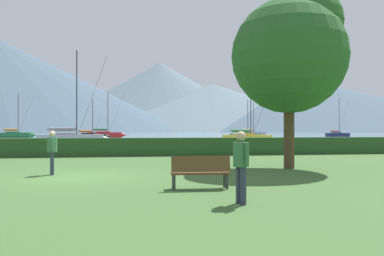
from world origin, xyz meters
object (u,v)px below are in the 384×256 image
Objects in this scene: sailboat_slip_9 at (16,135)px; park_tree at (292,49)px; sailboat_slip_12 at (72,138)px; sailboat_slip_7 at (338,134)px; sailboat_slip_8 at (105,134)px; sailboat_slip_3 at (90,136)px; person_seated_viewer at (52,149)px; sailboat_slip_2 at (248,138)px; person_standing_walker at (241,161)px; sailboat_slip_1 at (246,136)px; park_bench_near_path at (200,170)px; sailboat_slip_4 at (252,134)px.

sailboat_slip_9 is 1.21× the size of park_tree.
park_tree is at bearing -71.81° from sailboat_slip_12.
sailboat_slip_8 reaches higher than sailboat_slip_7.
sailboat_slip_3 is 4.54× the size of person_seated_viewer.
sailboat_slip_8 is at bearing 123.32° from sailboat_slip_2.
sailboat_slip_7 is 87.56m from park_tree.
person_seated_viewer is (21.61, -75.25, 0.30)m from sailboat_slip_9.
sailboat_slip_3 is 0.75× the size of sailboat_slip_7.
person_standing_walker is (9.55, -66.70, 0.40)m from sailboat_slip_3.
sailboat_slip_3 is 0.77× the size of sailboat_slip_9.
sailboat_slip_9 is (-47.20, 17.34, 0.10)m from sailboat_slip_1.
sailboat_slip_12 is at bearing -63.83° from sailboat_slip_9.
sailboat_slip_2 reaches higher than sailboat_slip_1.
park_bench_near_path is at bearing -104.87° from sailboat_slip_2.
sailboat_slip_4 is 0.98× the size of sailboat_slip_9.
park_tree is at bearing -124.74° from sailboat_slip_7.
sailboat_slip_4 is at bearing 55.66° from person_seated_viewer.
sailboat_slip_1 is 65.64m from park_bench_near_path.
sailboat_slip_1 is 0.78× the size of sailboat_slip_9.
sailboat_slip_4 is at bearing 58.03° from sailboat_slip_1.
sailboat_slip_2 is 4.98× the size of park_bench_near_path.
sailboat_slip_2 is at bearing 55.18° from person_standing_walker.
park_bench_near_path is at bearing -134.61° from park_tree.
sailboat_slip_9 is (-76.85, -0.26, 0.10)m from sailboat_slip_7.
sailboat_slip_2 is 41.79m from park_bench_near_path.
sailboat_slip_3 is 60.15m from person_seated_viewer.
park_tree is (31.49, -74.49, 4.54)m from sailboat_slip_9.
sailboat_slip_2 is 43.32m from sailboat_slip_8.
sailboat_slip_9 reaches higher than sailboat_slip_4.
park_bench_near_path is (7.00, -77.39, -0.17)m from sailboat_slip_8.
person_seated_viewer is at bearing -129.68° from sailboat_slip_7.
sailboat_slip_3 is 28.42m from sailboat_slip_12.
sailboat_slip_8 is 6.07× the size of park_bench_near_path.
sailboat_slip_2 is at bearing -118.40° from sailboat_slip_1.
park_tree is (-8.82, -34.31, 4.60)m from sailboat_slip_2.
sailboat_slip_12 is 6.66× the size of person_seated_viewer.
sailboat_slip_7 reaches higher than park_bench_near_path.
park_tree reaches higher than park_bench_near_path.
sailboat_slip_9 is (-19.44, 2.22, -0.03)m from sailboat_slip_8.
person_seated_viewer and person_standing_walker have the same top height.
sailboat_slip_9 reaches higher than person_seated_viewer.
sailboat_slip_1 is 4.51× the size of park_bench_near_path.
park_bench_near_path is at bearing -67.84° from sailboat_slip_9.
sailboat_slip_2 is 54.47m from sailboat_slip_4.
sailboat_slip_2 is 39.74m from person_seated_viewer.
sailboat_slip_8 is 41.46m from sailboat_slip_12.
sailboat_slip_1 is 0.91× the size of sailboat_slip_2.
person_standing_walker is at bearing -79.34° from sailboat_slip_3.
person_seated_viewer is (-25.59, -57.91, 0.40)m from sailboat_slip_1.
sailboat_slip_8 is (-20.87, 37.97, 0.10)m from sailboat_slip_2.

